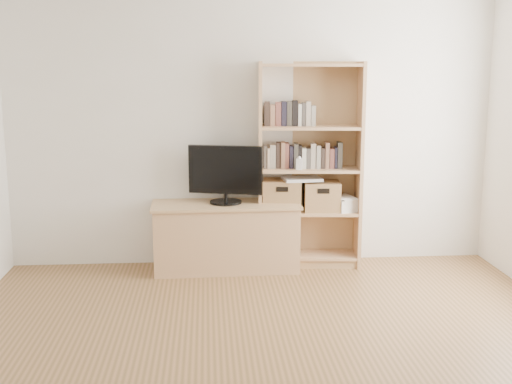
{
  "coord_description": "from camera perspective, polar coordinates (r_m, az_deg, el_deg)",
  "views": [
    {
      "loc": [
        -0.42,
        -3.44,
        1.85
      ],
      "look_at": [
        -0.01,
        1.9,
        0.79
      ],
      "focal_mm": 45.0,
      "sensor_mm": 36.0,
      "label": 1
    }
  ],
  "objects": [
    {
      "name": "books_row_mid",
      "position": [
        5.92,
        4.81,
        3.31
      ],
      "size": [
        0.9,
        0.24,
        0.24
      ],
      "primitive_type": "cube",
      "rotation": [
        0.0,
        0.0,
        -0.08
      ],
      "color": "#47423D",
      "rests_on": "bookshelf"
    },
    {
      "name": "magazine_stack",
      "position": [
        6.01,
        7.84,
        -1.11
      ],
      "size": [
        0.22,
        0.28,
        0.11
      ],
      "primitive_type": "cube",
      "rotation": [
        0.0,
        0.0,
        0.25
      ],
      "color": "silver",
      "rests_on": "bookshelf"
    },
    {
      "name": "baby_monitor",
      "position": [
        5.8,
        3.86,
        2.47
      ],
      "size": [
        0.06,
        0.05,
        0.1
      ],
      "primitive_type": "cube",
      "rotation": [
        0.0,
        0.0,
        -0.25
      ],
      "color": "white",
      "rests_on": "bookshelf"
    },
    {
      "name": "basket_right",
      "position": [
        5.97,
        5.87,
        -0.37
      ],
      "size": [
        0.35,
        0.29,
        0.27
      ],
      "primitive_type": "cube",
      "rotation": [
        0.0,
        0.0,
        -0.08
      ],
      "color": "olive",
      "rests_on": "bookshelf"
    },
    {
      "name": "bookshelf",
      "position": [
        5.92,
        4.81,
        2.34
      ],
      "size": [
        0.97,
        0.41,
        1.89
      ],
      "primitive_type": "cube",
      "rotation": [
        0.0,
        0.0,
        -0.08
      ],
      "color": "tan",
      "rests_on": "floor"
    },
    {
      "name": "back_wall",
      "position": [
        5.98,
        -0.36,
        5.91
      ],
      "size": [
        4.5,
        0.02,
        2.6
      ],
      "primitive_type": "cube",
      "color": "silver",
      "rests_on": "floor"
    },
    {
      "name": "basket_left",
      "position": [
        5.95,
        2.35,
        -0.29
      ],
      "size": [
        0.38,
        0.33,
        0.29
      ],
      "primitive_type": "cube",
      "rotation": [
        0.0,
        0.0,
        -0.13
      ],
      "color": "olive",
      "rests_on": "bookshelf"
    },
    {
      "name": "television",
      "position": [
        5.78,
        -2.72,
        1.59
      ],
      "size": [
        0.67,
        0.22,
        0.53
      ],
      "primitive_type": "cube",
      "rotation": [
        0.0,
        0.0,
        -0.25
      ],
      "color": "black",
      "rests_on": "tv_stand"
    },
    {
      "name": "tv_stand",
      "position": [
        5.91,
        -2.67,
        -4.06
      ],
      "size": [
        1.31,
        0.52,
        0.6
      ],
      "primitive_type": "cube",
      "rotation": [
        0.0,
        0.0,
        0.02
      ],
      "color": "tan",
      "rests_on": "floor"
    },
    {
      "name": "books_row_upper",
      "position": [
        5.87,
        2.81,
        6.97
      ],
      "size": [
        0.42,
        0.18,
        0.22
      ],
      "primitive_type": "cube",
      "rotation": [
        0.0,
        0.0,
        -0.07
      ],
      "color": "#47423D",
      "rests_on": "bookshelf"
    },
    {
      "name": "laptop",
      "position": [
        5.91,
        4.1,
        1.17
      ],
      "size": [
        0.37,
        0.28,
        0.03
      ],
      "primitive_type": "cube",
      "rotation": [
        0.0,
        0.0,
        0.11
      ],
      "color": "silver",
      "rests_on": "basket_left"
    }
  ]
}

